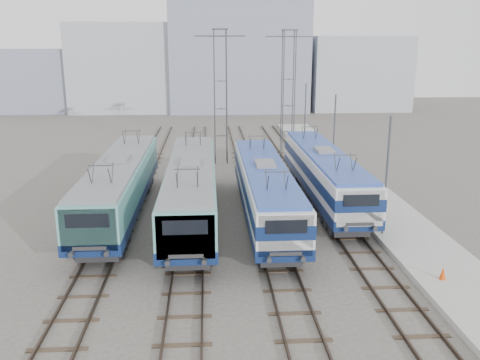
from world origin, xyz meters
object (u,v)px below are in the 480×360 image
at_px(locomotive_far_right, 324,171).
at_px(catenary_tower_west, 220,91).
at_px(mast_front, 386,179).
at_px(locomotive_center_right, 265,187).
at_px(mast_rear, 305,118).
at_px(locomotive_far_left, 120,183).
at_px(catenary_tower_east, 288,88).
at_px(mast_mid, 334,140).
at_px(safety_cone, 443,273).
at_px(locomotive_center_left, 191,187).

bearing_deg(locomotive_far_right, catenary_tower_west, 117.37).
distance_m(catenary_tower_west, mast_front, 22.00).
distance_m(locomotive_center_right, mast_rear, 21.73).
bearing_deg(locomotive_far_right, locomotive_far_left, -170.28).
relative_size(catenary_tower_east, mast_rear, 1.71).
height_order(locomotive_far_right, mast_mid, mast_mid).
height_order(locomotive_center_right, catenary_tower_east, catenary_tower_east).
bearing_deg(safety_cone, locomotive_far_left, 146.92).
bearing_deg(mast_mid, locomotive_far_right, -110.15).
bearing_deg(locomotive_center_right, locomotive_center_left, 177.06).
distance_m(locomotive_far_left, catenary_tower_east, 22.27).
bearing_deg(catenary_tower_east, mast_rear, 43.60).
relative_size(mast_rear, safety_cone, 11.94).
bearing_deg(mast_rear, catenary_tower_west, -155.06).
height_order(locomotive_center_left, mast_rear, mast_rear).
relative_size(locomotive_far_right, mast_mid, 2.51).
distance_m(locomotive_far_left, locomotive_center_right, 9.11).
xyz_separation_m(locomotive_far_right, mast_mid, (1.85, 5.04, 1.25)).
xyz_separation_m(locomotive_center_left, locomotive_center_right, (4.50, -0.23, -0.04)).
xyz_separation_m(locomotive_center_right, mast_front, (6.35, -3.26, 1.27)).
relative_size(locomotive_far_left, mast_mid, 2.60).
relative_size(locomotive_center_right, mast_rear, 2.49).
distance_m(locomotive_center_right, safety_cone, 11.73).
xyz_separation_m(locomotive_center_left, mast_front, (10.85, -3.49, 1.22)).
distance_m(locomotive_center_left, locomotive_far_right, 9.64).
distance_m(locomotive_far_left, safety_cone, 19.36).
bearing_deg(locomotive_far_right, catenary_tower_east, 90.95).
bearing_deg(catenary_tower_east, catenary_tower_west, -162.90).
height_order(locomotive_far_left, mast_front, mast_front).
relative_size(locomotive_center_left, locomotive_center_right, 1.05).
relative_size(locomotive_center_left, safety_cone, 31.21).
bearing_deg(mast_mid, safety_cone, -87.41).
distance_m(catenary_tower_west, safety_cone, 28.19).
height_order(locomotive_center_left, mast_mid, mast_mid).
xyz_separation_m(catenary_tower_east, mast_front, (2.10, -22.00, -3.14)).
bearing_deg(locomotive_center_left, catenary_tower_west, 82.24).
xyz_separation_m(locomotive_center_right, safety_cone, (7.16, -9.14, -1.64)).
bearing_deg(mast_mid, mast_front, -90.00).
bearing_deg(mast_mid, catenary_tower_east, 101.86).
distance_m(mast_front, mast_rear, 24.00).
xyz_separation_m(locomotive_center_left, catenary_tower_east, (8.75, 18.51, 4.36)).
relative_size(locomotive_far_left, safety_cone, 31.03).
bearing_deg(mast_mid, locomotive_center_right, -126.00).
bearing_deg(mast_rear, safety_cone, -88.45).
bearing_deg(mast_rear, mast_front, -90.00).
xyz_separation_m(catenary_tower_west, mast_front, (8.60, -20.00, -3.14)).
relative_size(locomotive_far_left, mast_front, 2.60).
bearing_deg(locomotive_center_left, catenary_tower_east, 64.70).
xyz_separation_m(mast_front, mast_mid, (0.00, 12.00, 0.00)).
height_order(locomotive_far_right, catenary_tower_east, catenary_tower_east).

